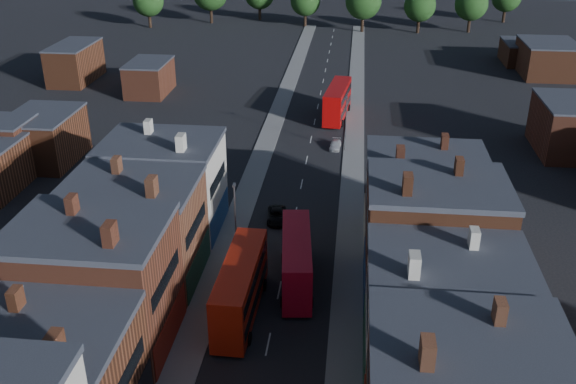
% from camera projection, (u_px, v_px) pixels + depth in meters
% --- Properties ---
extents(pavement_west, '(3.00, 200.00, 0.12)m').
position_uv_depth(pavement_west, '(254.00, 175.00, 84.95)').
color(pavement_west, gray).
rests_on(pavement_west, ground).
extents(pavement_east, '(3.00, 200.00, 0.12)m').
position_uv_depth(pavement_east, '(352.00, 180.00, 83.70)').
color(pavement_east, gray).
rests_on(pavement_east, ground).
extents(lamp_post_2, '(0.25, 0.70, 8.12)m').
position_uv_depth(lamp_post_2, '(235.00, 215.00, 64.90)').
color(lamp_post_2, slate).
rests_on(lamp_post_2, ground).
extents(lamp_post_3, '(0.25, 0.70, 8.12)m').
position_uv_depth(lamp_post_3, '(346.00, 120.00, 90.75)').
color(lamp_post_3, slate).
rests_on(lamp_post_3, ground).
extents(bus_0, '(3.35, 12.56, 5.40)m').
position_uv_depth(bus_0, '(240.00, 287.00, 56.41)').
color(bus_0, red).
rests_on(bus_0, ground).
extents(bus_1, '(3.90, 11.94, 5.06)m').
position_uv_depth(bus_1, '(296.00, 260.00, 60.85)').
color(bus_1, '#B50A1D').
rests_on(bus_1, ground).
extents(bus_2, '(4.21, 12.76, 5.41)m').
position_uv_depth(bus_2, '(337.00, 101.00, 104.51)').
color(bus_2, '#B30807').
rests_on(bus_2, ground).
extents(car_2, '(2.60, 4.83, 1.29)m').
position_uv_depth(car_2, '(277.00, 215.00, 73.43)').
color(car_2, black).
rests_on(car_2, ground).
extents(car_3, '(1.73, 3.78, 1.07)m').
position_uv_depth(car_3, '(335.00, 145.00, 93.45)').
color(car_3, silver).
rests_on(car_3, ground).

